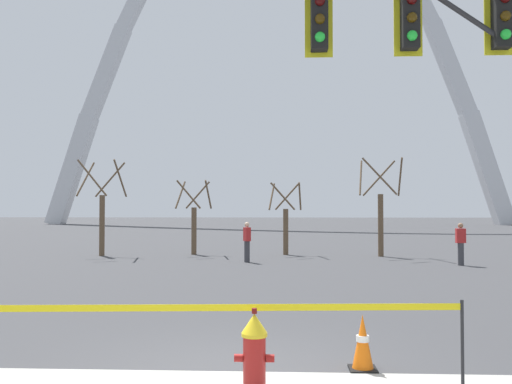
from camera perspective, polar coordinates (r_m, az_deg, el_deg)
name	(u,v)px	position (r m, az deg, el deg)	size (l,w,h in m)	color
ground_plane	(230,373)	(7.47, -2.72, -18.33)	(240.00, 240.00, 0.00)	#3D3D3F
fire_hydrant	(254,354)	(6.53, -0.17, -16.54)	(0.46, 0.48, 0.99)	#5E0F0D
caution_tape_barrier	(225,328)	(6.65, -3.25, -14.01)	(5.68, 0.43, 1.04)	#232326
traffic_cone_by_hydrant	(363,343)	(7.62, 11.06, -15.18)	(0.36, 0.36, 0.73)	black
traffic_signal_gantry	(480,70)	(9.26, 22.30, 11.71)	(6.42, 0.44, 6.00)	#232326
monument_arch	(276,53)	(75.47, 2.09, 14.27)	(61.85, 2.12, 51.66)	silver
tree_far_left	(102,213)	(25.60, -15.76, -2.16)	(1.98, 1.99, 4.29)	brown
tree_left_mid	(194,222)	(25.50, -6.49, -3.09)	(1.59, 1.60, 3.42)	brown
tree_center_left	(286,223)	(25.24, 3.11, -3.21)	(1.55, 1.56, 3.32)	brown
tree_center_right	(380,213)	(24.93, 12.85, -2.14)	(2.00, 2.01, 4.35)	brown
pedestrian_walking_left	(461,244)	(21.91, 20.57, -5.06)	(0.35, 0.22, 1.59)	#38383D
pedestrian_standing_center	(247,242)	(21.75, -0.94, -5.19)	(0.33, 0.39, 1.59)	#38383D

